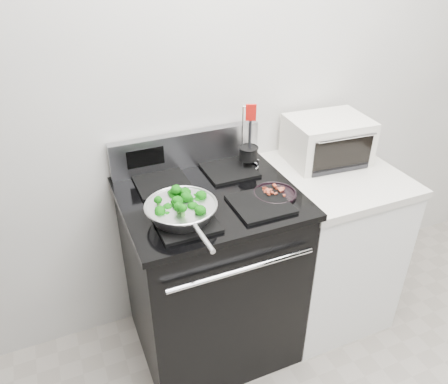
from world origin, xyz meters
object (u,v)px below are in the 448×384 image
toaster_oven (327,140)px  utensil_holder (248,156)px  gas_range (211,272)px  bacon_plate (275,192)px  skillet (181,210)px

toaster_oven → utensil_holder: bearing=179.6°
utensil_holder → toaster_oven: bearing=19.5°
gas_range → toaster_oven: 0.91m
bacon_plate → toaster_oven: 0.51m
skillet → gas_range: bearing=37.5°
skillet → toaster_oven: toaster_oven is taller
toaster_oven → gas_range: bearing=-165.5°
skillet → utensil_holder: (0.45, 0.31, 0.01)m
utensil_holder → bacon_plate: bearing=-66.9°
skillet → bacon_plate: (0.45, 0.02, -0.03)m
bacon_plate → utensil_holder: utensil_holder is taller
gas_range → utensil_holder: 0.61m
utensil_holder → skillet: bearing=-121.5°
skillet → utensil_holder: 0.55m
bacon_plate → toaster_oven: bearing=29.6°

